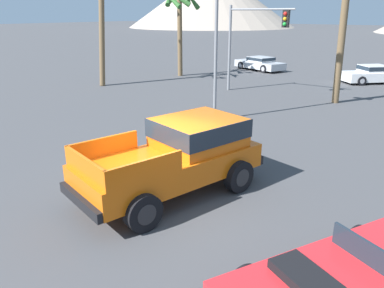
# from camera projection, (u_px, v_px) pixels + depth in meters

# --- Properties ---
(ground_plane) EXTENTS (320.00, 320.00, 0.00)m
(ground_plane) POSITION_uv_depth(u_px,v_px,m) (160.00, 200.00, 9.76)
(ground_plane) COLOR #424244
(orange_pickup_truck) EXTENTS (3.33, 5.51, 1.92)m
(orange_pickup_truck) POSITION_uv_depth(u_px,v_px,m) (181.00, 153.00, 9.95)
(orange_pickup_truck) COLOR orange
(orange_pickup_truck) RESTS_ON ground_plane
(red_convertible_car) EXTENTS (3.61, 4.68, 1.06)m
(red_convertible_car) POSITION_uv_depth(u_px,v_px,m) (345.00, 286.00, 6.08)
(red_convertible_car) COLOR red
(red_convertible_car) RESTS_ON ground_plane
(parked_car_white) EXTENTS (4.08, 4.04, 1.21)m
(parked_car_white) POSITION_uv_depth(u_px,v_px,m) (372.00, 74.00, 25.85)
(parked_car_white) COLOR white
(parked_car_white) RESTS_ON ground_plane
(parked_car_silver) EXTENTS (4.75, 3.16, 1.11)m
(parked_car_silver) POSITION_uv_depth(u_px,v_px,m) (260.00, 63.00, 31.65)
(parked_car_silver) COLOR #B7BABF
(parked_car_silver) RESTS_ON ground_plane
(traffic_light_main) EXTENTS (4.02, 0.38, 5.05)m
(traffic_light_main) POSITION_uv_depth(u_px,v_px,m) (254.00, 32.00, 21.60)
(traffic_light_main) COLOR slate
(traffic_light_main) RESTS_ON ground_plane
(palm_tree_short) EXTENTS (2.62, 2.68, 6.35)m
(palm_tree_short) POSITION_uv_depth(u_px,v_px,m) (180.00, 10.00, 27.34)
(palm_tree_short) COLOR brown
(palm_tree_short) RESTS_ON ground_plane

